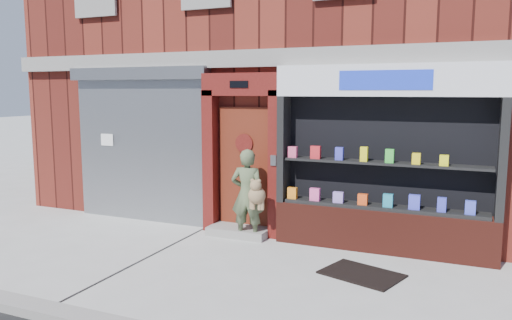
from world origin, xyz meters
The scene contains 7 objects.
ground centered at (0.00, 0.00, 0.00)m, with size 80.00×80.00×0.00m, color #9E9E99.
building centered at (0.00, 5.99, 4.00)m, with size 12.00×8.16×8.00m.
shutter_bay centered at (-3.00, 1.93, 1.72)m, with size 3.10×0.30×3.04m.
red_door_bay centered at (-0.75, 1.86, 1.46)m, with size 1.52×0.58×2.90m.
pharmacy_bay centered at (1.75, 1.81, 1.37)m, with size 3.50×0.41×3.00m.
woman centered at (-0.49, 1.53, 0.81)m, with size 0.73×0.57×1.60m.
doormat centered at (1.68, 0.60, 0.01)m, with size 1.06×0.74×0.03m, color black.
Camera 1 is at (2.98, -6.21, 2.58)m, focal length 35.00 mm.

